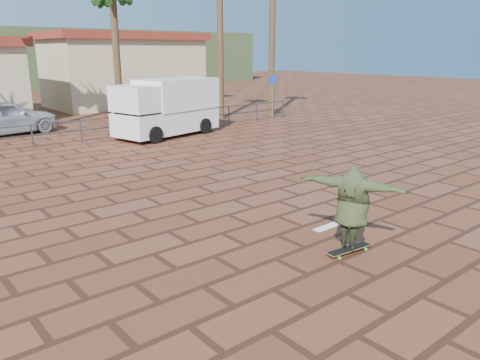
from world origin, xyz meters
The scene contains 10 objects.
ground centered at (0.00, 0.00, 0.00)m, with size 120.00×120.00×0.00m, color brown.
paint_stripe centered at (0.70, -1.20, 0.00)m, with size 1.40×0.22×0.01m, color white.
guardrail centered at (0.00, 12.00, 0.68)m, with size 24.06×0.06×1.00m.
building_east centered at (8.00, 24.00, 2.54)m, with size 10.60×6.60×5.00m.
longboard centered at (-0.38, -2.39, 0.08)m, with size 1.06×0.34×0.10m.
skateboarder centered at (-0.38, -2.39, 0.94)m, with size 2.07×0.56×1.68m, color #323B20.
campervan centered at (3.77, 11.17, 1.34)m, with size 5.25×3.04×2.56m.
car_silver centered at (-2.10, 16.00, 0.82)m, with size 1.94×4.81×1.64m, color #B2B6BA.
car_white centered at (5.74, 16.50, 0.76)m, with size 1.61×4.61×1.52m, color white.
street_sign centered at (11.20, 12.00, 1.74)m, with size 0.50×0.07×2.49m.
Camera 1 is at (-7.36, -7.49, 3.81)m, focal length 35.00 mm.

